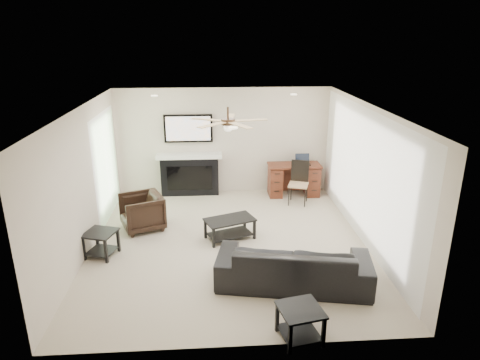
# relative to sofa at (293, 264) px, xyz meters

# --- Properties ---
(room_shell) EXTENTS (5.50, 5.54, 2.52)m
(room_shell) POSITION_rel_sofa_xyz_m (-0.73, 1.49, 1.34)
(room_shell) COLOR beige
(room_shell) RESTS_ON ground
(sofa) EXTENTS (2.46, 1.33, 0.68)m
(sofa) POSITION_rel_sofa_xyz_m (0.00, 0.00, 0.00)
(sofa) COLOR black
(sofa) RESTS_ON ground
(armchair) EXTENTS (1.01, 0.99, 0.71)m
(armchair) POSITION_rel_sofa_xyz_m (-2.60, 2.15, 0.01)
(armchair) COLOR black
(armchair) RESTS_ON ground
(coffee_table) EXTENTS (1.02, 0.79, 0.40)m
(coffee_table) POSITION_rel_sofa_xyz_m (-0.90, 1.60, -0.14)
(coffee_table) COLOR black
(coffee_table) RESTS_ON ground
(end_table_near) EXTENTS (0.62, 0.62, 0.45)m
(end_table_near) POSITION_rel_sofa_xyz_m (-0.15, -1.25, -0.11)
(end_table_near) COLOR black
(end_table_near) RESTS_ON ground
(end_table_left) EXTENTS (0.63, 0.63, 0.45)m
(end_table_left) POSITION_rel_sofa_xyz_m (-3.15, 1.10, -0.11)
(end_table_left) COLOR black
(end_table_left) RESTS_ON ground
(fireplace_unit) EXTENTS (1.52, 0.34, 1.91)m
(fireplace_unit) POSITION_rel_sofa_xyz_m (-1.74, 3.99, 0.62)
(fireplace_unit) COLOR black
(fireplace_unit) RESTS_ON ground
(desk) EXTENTS (1.22, 0.56, 0.76)m
(desk) POSITION_rel_sofa_xyz_m (0.71, 3.78, 0.04)
(desk) COLOR #401F10
(desk) RESTS_ON ground
(desk_chair) EXTENTS (0.54, 0.55, 0.97)m
(desk_chair) POSITION_rel_sofa_xyz_m (0.71, 3.23, 0.15)
(desk_chair) COLOR black
(desk_chair) RESTS_ON ground
(laptop) EXTENTS (0.33, 0.24, 0.23)m
(laptop) POSITION_rel_sofa_xyz_m (0.91, 3.76, 0.54)
(laptop) COLOR black
(laptop) RESTS_ON desk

